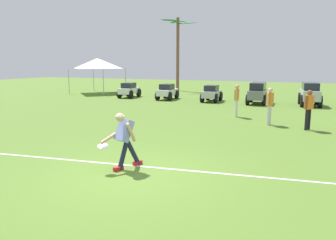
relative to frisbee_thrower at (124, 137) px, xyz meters
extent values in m
plane|color=#537629|center=(0.34, -0.29, -0.79)|extent=(80.00, 80.00, 0.00)
cube|color=white|center=(0.34, 0.31, -0.79)|extent=(27.35, 3.75, 0.01)
cylinder|color=#191E38|center=(-0.02, -0.05, -0.43)|extent=(0.23, 0.37, 0.72)
cube|color=red|center=(-0.07, -0.20, -0.74)|extent=(0.18, 0.28, 0.10)
cylinder|color=#191E38|center=(0.09, 0.24, -0.43)|extent=(0.26, 0.45, 0.69)
cube|color=red|center=(0.14, 0.38, -0.74)|extent=(0.18, 0.28, 0.10)
cube|color=#7A84C6|center=(0.00, -0.01, 0.17)|extent=(0.46, 0.50, 0.57)
sphere|color=tan|center=(-0.04, -0.12, 0.51)|extent=(0.27, 0.27, 0.21)
cylinder|color=white|center=(-0.04, -0.12, 0.54)|extent=(0.27, 0.27, 0.03)
cylinder|color=tan|center=(-0.27, -0.21, 0.03)|extent=(0.27, 0.57, 0.27)
cylinder|color=tan|center=(0.20, -0.03, 0.15)|extent=(0.17, 0.29, 0.49)
cylinder|color=white|center=(-0.36, -0.40, -0.17)|extent=(0.34, 0.34, 0.10)
cylinder|color=silver|center=(2.56, 7.34, -0.38)|extent=(0.14, 0.14, 0.82)
cylinder|color=silver|center=(2.61, 7.51, -0.38)|extent=(0.14, 0.14, 0.82)
cube|color=orange|center=(2.59, 7.43, 0.30)|extent=(0.29, 0.38, 0.54)
cylinder|color=beige|center=(2.53, 7.23, 0.31)|extent=(0.09, 0.09, 0.52)
cylinder|color=beige|center=(2.65, 7.63, 0.31)|extent=(0.09, 0.09, 0.52)
sphere|color=beige|center=(2.59, 7.43, 0.67)|extent=(0.25, 0.25, 0.20)
cylinder|color=silver|center=(0.91, 8.83, -0.38)|extent=(0.12, 0.12, 0.82)
cylinder|color=silver|center=(0.89, 9.01, -0.38)|extent=(0.12, 0.12, 0.82)
cube|color=orange|center=(0.90, 8.92, 0.30)|extent=(0.24, 0.36, 0.54)
cylinder|color=tan|center=(0.93, 8.71, 0.31)|extent=(0.08, 0.08, 0.52)
cylinder|color=tan|center=(0.88, 9.13, 0.31)|extent=(0.08, 0.08, 0.52)
sphere|color=tan|center=(0.90, 8.92, 0.67)|extent=(0.22, 0.22, 0.20)
cylinder|color=black|center=(4.05, 6.85, -0.38)|extent=(0.15, 0.15, 0.82)
cylinder|color=black|center=(4.14, 7.00, -0.38)|extent=(0.15, 0.15, 0.82)
cube|color=orange|center=(4.09, 6.92, 0.30)|extent=(0.35, 0.39, 0.54)
cylinder|color=brown|center=(3.98, 6.74, 0.31)|extent=(0.10, 0.10, 0.52)
cylinder|color=brown|center=(4.21, 7.10, 0.31)|extent=(0.10, 0.10, 0.52)
sphere|color=brown|center=(4.09, 6.92, 0.67)|extent=(0.28, 0.28, 0.20)
cube|color=silver|center=(-8.41, 14.82, -0.28)|extent=(1.12, 2.28, 0.42)
cube|color=#1E232B|center=(-8.40, 14.72, 0.12)|extent=(0.90, 1.18, 0.38)
cylinder|color=black|center=(-8.94, 15.54, -0.49)|extent=(0.24, 0.62, 0.60)
cylinder|color=black|center=(-8.04, 15.64, -0.49)|extent=(0.24, 0.62, 0.60)
cylinder|color=black|center=(-8.78, 14.01, -0.49)|extent=(0.24, 0.62, 0.60)
cylinder|color=black|center=(-7.88, 14.10, -0.49)|extent=(0.24, 0.62, 0.60)
cube|color=silver|center=(-5.21, 14.67, -0.28)|extent=(1.02, 2.25, 0.42)
cube|color=#1E232B|center=(-5.20, 14.57, 0.12)|extent=(0.85, 1.14, 0.38)
cylinder|color=black|center=(-5.70, 15.42, -0.49)|extent=(0.21, 0.61, 0.60)
cylinder|color=black|center=(-4.80, 15.47, -0.49)|extent=(0.21, 0.61, 0.60)
cylinder|color=black|center=(-5.62, 13.88, -0.49)|extent=(0.21, 0.61, 0.60)
cylinder|color=black|center=(-4.72, 13.93, -0.49)|extent=(0.21, 0.61, 0.60)
cube|color=#B7BABF|center=(-1.95, 14.69, -0.28)|extent=(0.99, 2.24, 0.42)
cube|color=#1E232B|center=(-1.95, 14.59, 0.12)|extent=(0.84, 1.13, 0.38)
cylinder|color=black|center=(-2.43, 15.44, -0.49)|extent=(0.20, 0.61, 0.60)
cylinder|color=black|center=(-1.54, 15.48, -0.49)|extent=(0.20, 0.61, 0.60)
cylinder|color=black|center=(-2.37, 13.90, -0.49)|extent=(0.20, 0.61, 0.60)
cylinder|color=black|center=(-1.47, 13.94, -0.49)|extent=(0.20, 0.61, 0.60)
cube|color=slate|center=(1.07, 14.59, -0.19)|extent=(1.03, 2.43, 0.55)
cube|color=#1E232B|center=(1.07, 14.74, 0.32)|extent=(0.90, 1.82, 0.46)
cylinder|color=black|center=(0.57, 15.41, -0.46)|extent=(0.20, 0.67, 0.66)
cylinder|color=black|center=(1.53, 15.44, -0.46)|extent=(0.20, 0.67, 0.66)
cylinder|color=black|center=(0.62, 13.74, -0.46)|extent=(0.20, 0.67, 0.66)
cylinder|color=black|center=(1.58, 13.77, -0.46)|extent=(0.20, 0.67, 0.66)
cube|color=#B7BABF|center=(4.14, 14.84, -0.13)|extent=(1.23, 2.44, 0.60)
cube|color=#1E232B|center=(4.13, 14.89, 0.39)|extent=(1.02, 1.63, 0.44)
cylinder|color=black|center=(3.57, 15.56, -0.43)|extent=(0.26, 0.74, 0.72)
cylinder|color=black|center=(4.54, 15.67, -0.43)|extent=(0.26, 0.74, 0.72)
cylinder|color=black|center=(3.73, 14.01, -0.43)|extent=(0.26, 0.74, 0.72)
cylinder|color=black|center=(4.71, 14.12, -0.43)|extent=(0.26, 0.74, 0.72)
cylinder|color=brown|center=(-7.25, 21.81, 2.50)|extent=(0.28, 0.28, 6.60)
ellipsoid|color=#266A2C|center=(-6.29, 21.64, 5.27)|extent=(1.97, 0.58, 0.20)
ellipsoid|color=#266A2C|center=(-7.06, 22.50, 5.52)|extent=(0.62, 1.46, 0.17)
ellipsoid|color=#266A2C|center=(-7.81, 22.26, 5.49)|extent=(1.27, 1.09, 0.18)
ellipsoid|color=#266A2C|center=(-7.84, 21.21, 5.54)|extent=(1.35, 1.38, 0.15)
ellipsoid|color=#266A2C|center=(-6.97, 20.89, 5.35)|extent=(0.81, 1.90, 0.18)
cylinder|color=#B2B5BA|center=(-10.94, 18.59, 0.26)|extent=(0.06, 0.06, 2.10)
cylinder|color=#B2B5BA|center=(-14.37, 18.59, 0.26)|extent=(0.06, 0.06, 2.10)
cylinder|color=#B2B5BA|center=(-10.94, 15.16, 0.26)|extent=(0.06, 0.06, 2.10)
cylinder|color=#B2B5BA|center=(-14.37, 15.16, 0.26)|extent=(0.06, 0.06, 2.10)
pyramid|color=white|center=(-12.66, 16.88, 1.74)|extent=(3.60, 3.60, 0.87)
camera|label=1|loc=(4.05, -6.72, 1.79)|focal=35.00mm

